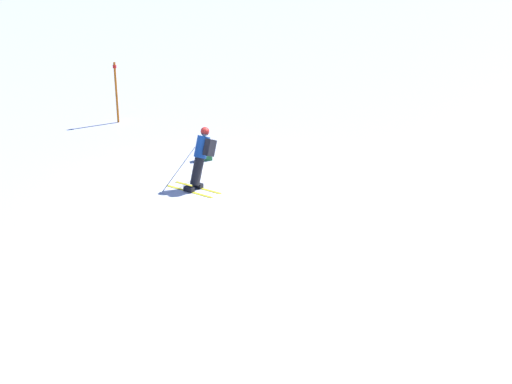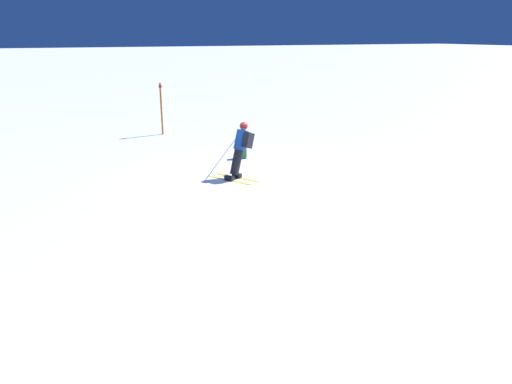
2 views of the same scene
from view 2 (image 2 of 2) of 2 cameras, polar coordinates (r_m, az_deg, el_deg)
ground_plane at (r=14.84m, az=-0.20°, el=1.79°), size 300.00×300.00×0.00m
skier at (r=14.60m, az=-1.81°, el=5.11°), size 1.53×1.60×1.65m
spare_backpack at (r=16.98m, az=-1.65°, el=4.68°), size 0.34×0.29×0.50m
trail_marker at (r=21.34m, az=-10.77°, el=9.58°), size 0.13×0.13×2.14m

